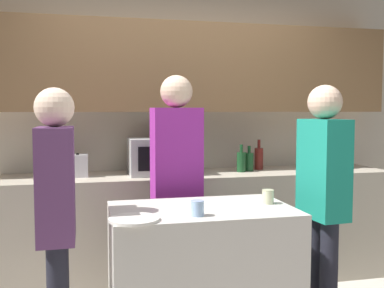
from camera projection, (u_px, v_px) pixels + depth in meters
back_wall at (177, 102)px, 3.99m from camera, size 6.40×0.40×2.70m
back_counter at (184, 228)px, 3.80m from camera, size 3.60×0.62×0.93m
kitchen_island at (202, 284)px, 2.62m from camera, size 1.05×0.64×0.90m
microwave at (160, 156)px, 3.73m from camera, size 0.52×0.39×0.30m
toaster at (71, 166)px, 3.57m from camera, size 0.26×0.16×0.18m
potted_plant at (346, 147)px, 4.12m from camera, size 0.14×0.14×0.39m
bottle_0 at (241, 161)px, 3.87m from camera, size 0.08×0.08×0.24m
bottle_1 at (249, 161)px, 3.93m from camera, size 0.08×0.08×0.22m
bottle_2 at (259, 158)px, 4.03m from camera, size 0.08×0.08×0.27m
plate_on_island at (134, 219)px, 2.28m from camera, size 0.26×0.26×0.01m
cup_0 at (198, 208)px, 2.38m from camera, size 0.07×0.07×0.08m
cup_1 at (268, 197)px, 2.69m from camera, size 0.07×0.07×0.08m
person_left at (177, 174)px, 3.13m from camera, size 0.35×0.22×1.70m
person_center at (323, 190)px, 2.82m from camera, size 0.22×0.35×1.62m
person_right at (57, 209)px, 2.39m from camera, size 0.21×0.34×1.58m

